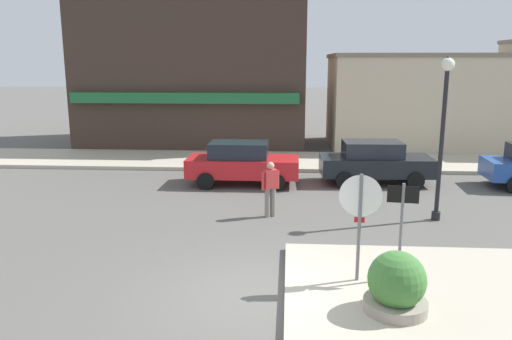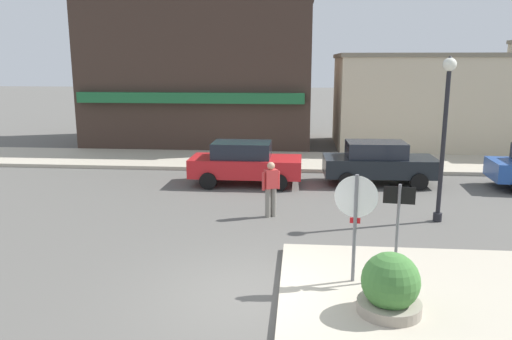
% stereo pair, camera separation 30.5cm
% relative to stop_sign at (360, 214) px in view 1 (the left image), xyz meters
% --- Properties ---
extents(ground_plane, '(160.00, 160.00, 0.00)m').
position_rel_stop_sign_xyz_m(ground_plane, '(-1.94, -0.60, -1.52)').
color(ground_plane, '#5B5954').
extents(sidewalk_corner, '(6.40, 4.80, 0.15)m').
position_rel_stop_sign_xyz_m(sidewalk_corner, '(1.78, -0.47, -1.44)').
color(sidewalk_corner, '#B7AD99').
rests_on(sidewalk_corner, ground).
extents(kerb_far, '(80.00, 4.00, 0.15)m').
position_rel_stop_sign_xyz_m(kerb_far, '(-1.94, 12.43, -1.44)').
color(kerb_far, '#B7AD99').
rests_on(kerb_far, ground).
extents(stop_sign, '(0.82, 0.12, 2.30)m').
position_rel_stop_sign_xyz_m(stop_sign, '(0.00, 0.00, 0.00)').
color(stop_sign, slate).
rests_on(stop_sign, ground).
extents(one_way_sign, '(0.60, 0.09, 2.10)m').
position_rel_stop_sign_xyz_m(one_way_sign, '(0.83, 0.12, -0.19)').
color(one_way_sign, slate).
rests_on(one_way_sign, ground).
extents(planter, '(1.10, 1.10, 1.23)m').
position_rel_stop_sign_xyz_m(planter, '(0.50, -1.23, -0.96)').
color(planter, gray).
rests_on(planter, ground).
extents(lamp_post, '(0.36, 0.36, 4.54)m').
position_rel_stop_sign_xyz_m(lamp_post, '(2.80, 4.49, 1.44)').
color(lamp_post, black).
rests_on(lamp_post, ground).
extents(parked_car_nearest, '(4.01, 1.91, 1.56)m').
position_rel_stop_sign_xyz_m(parked_car_nearest, '(-3.06, 8.31, -0.71)').
color(parked_car_nearest, red).
rests_on(parked_car_nearest, ground).
extents(parked_car_second, '(4.05, 1.97, 1.56)m').
position_rel_stop_sign_xyz_m(parked_car_second, '(1.77, 8.79, -0.71)').
color(parked_car_second, black).
rests_on(parked_car_second, ground).
extents(pedestrian_crossing_near, '(0.53, 0.37, 1.61)m').
position_rel_stop_sign_xyz_m(pedestrian_crossing_near, '(-1.89, 4.49, -0.65)').
color(pedestrian_crossing_near, gray).
rests_on(pedestrian_crossing_near, ground).
extents(building_corner_shop, '(11.89, 7.52, 7.98)m').
position_rel_stop_sign_xyz_m(building_corner_shop, '(-6.39, 17.95, 2.47)').
color(building_corner_shop, '#3D2D26').
rests_on(building_corner_shop, ground).
extents(building_storefront_left_near, '(8.97, 6.06, 4.79)m').
position_rel_stop_sign_xyz_m(building_storefront_left_near, '(5.21, 17.22, 0.88)').
color(building_storefront_left_near, beige).
rests_on(building_storefront_left_near, ground).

